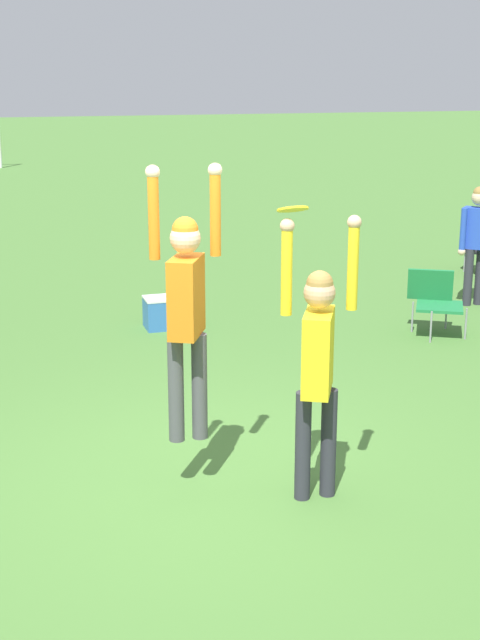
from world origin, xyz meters
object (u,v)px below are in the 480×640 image
Objects in this scene: frisbee at (293,209)px; camping_chair_2 at (436,298)px; person_jumping at (186,299)px; cooler_box at (165,312)px; person_defending at (318,354)px; person_spectator_near at (477,235)px.

frisbee is 5.20m from camping_chair_2.
cooler_box is at bearing 16.97° from person_jumping.
person_defending reaches higher than camping_chair_2.
cooler_box is (0.10, 4.87, -2.02)m from frisbee.
person_jumping is 1.05m from frisbee.
person_spectator_near is 4.41m from cooler_box.
camping_chair_2 reaches higher than cooler_box.
person_jumping is 1.05m from person_defending.
camping_chair_2 is 1.71m from person_spectator_near.
person_defending is 4.99m from cooler_box.
person_jumping is at bearing -99.89° from cooler_box.
person_jumping is 0.98× the size of person_defending.
person_spectator_near is (1.20, 1.10, 0.53)m from camping_chair_2.
person_defending is 1.09m from frisbee.
person_spectator_near is at bearing -22.85° from person_jumping.
cooler_box is at bearing -135.78° from person_spectator_near.
person_defending is 4.83m from camping_chair_2.
person_jumping reaches higher than person_spectator_near.
frisbee is at bearing -94.92° from person_jumping.
person_jumping is 6.73m from person_spectator_near.
person_spectator_near reaches higher than cooler_box.
person_jumping is 9.44× the size of frisbee.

